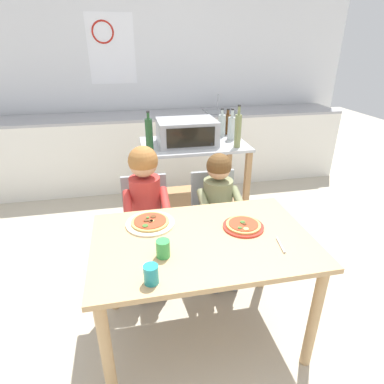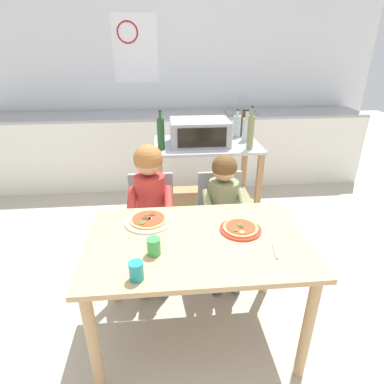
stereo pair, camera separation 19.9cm
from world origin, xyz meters
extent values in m
plane|color=#B7AD99|center=(0.00, 1.16, 0.00)|extent=(11.64, 11.64, 0.00)
cube|color=silver|center=(0.00, 2.97, 1.35)|extent=(5.36, 0.12, 2.70)
cube|color=white|center=(-0.46, 2.91, 1.65)|extent=(0.56, 0.01, 0.80)
torus|color=red|center=(-0.55, 2.90, 1.84)|extent=(0.26, 0.02, 0.26)
cube|color=silver|center=(0.00, 2.56, 0.44)|extent=(4.83, 0.60, 0.88)
cube|color=#9E9EA3|center=(0.00, 2.56, 0.90)|extent=(4.83, 0.60, 0.03)
cube|color=gray|center=(0.84, 2.56, 0.91)|extent=(0.40, 0.33, 0.02)
cylinder|color=#B7BABF|center=(0.84, 2.68, 1.01)|extent=(0.02, 0.02, 0.20)
cube|color=#B7BABF|center=(0.24, 1.36, 0.86)|extent=(0.97, 0.63, 0.02)
cube|color=#AD7F51|center=(0.24, 1.36, 0.31)|extent=(0.90, 0.58, 0.02)
cube|color=#AD7F51|center=(-0.21, 1.08, 0.43)|extent=(0.05, 0.05, 0.85)
cube|color=#AD7F51|center=(0.68, 1.08, 0.43)|extent=(0.05, 0.05, 0.85)
cube|color=#AD7F51|center=(-0.21, 1.63, 0.43)|extent=(0.05, 0.05, 0.85)
cube|color=#AD7F51|center=(0.68, 1.63, 0.43)|extent=(0.05, 0.05, 0.85)
cube|color=#999BA0|center=(0.17, 1.35, 0.99)|extent=(0.53, 0.38, 0.22)
cube|color=black|center=(0.17, 1.15, 0.99)|extent=(0.42, 0.01, 0.17)
cylinder|color=black|center=(0.35, 1.15, 0.92)|extent=(0.02, 0.01, 0.02)
cylinder|color=#1E4723|center=(-0.18, 1.20, 1.01)|extent=(0.06, 0.06, 0.28)
cylinder|color=#1E4723|center=(-0.18, 1.20, 1.18)|extent=(0.02, 0.02, 0.05)
cylinder|color=black|center=(-0.18, 1.20, 1.21)|extent=(0.03, 0.03, 0.01)
cylinder|color=#ADB7B2|center=(0.62, 1.42, 0.98)|extent=(0.08, 0.08, 0.21)
cylinder|color=#ADB7B2|center=(0.62, 1.42, 1.12)|extent=(0.03, 0.03, 0.07)
cylinder|color=black|center=(0.62, 1.42, 1.16)|extent=(0.03, 0.03, 0.01)
cylinder|color=olive|center=(0.59, 1.16, 1.02)|extent=(0.06, 0.06, 0.29)
cylinder|color=olive|center=(0.59, 1.16, 1.20)|extent=(0.02, 0.02, 0.07)
cylinder|color=black|center=(0.59, 1.16, 1.24)|extent=(0.03, 0.03, 0.01)
cylinder|color=#ADB7B2|center=(0.56, 1.55, 0.98)|extent=(0.07, 0.07, 0.21)
cylinder|color=#ADB7B2|center=(0.56, 1.55, 1.11)|extent=(0.03, 0.03, 0.05)
cylinder|color=black|center=(0.56, 1.55, 1.14)|extent=(0.03, 0.03, 0.01)
cylinder|color=#4C2D14|center=(0.64, 1.61, 0.97)|extent=(0.06, 0.06, 0.20)
cylinder|color=#4C2D14|center=(0.64, 1.61, 1.09)|extent=(0.03, 0.03, 0.05)
cylinder|color=black|center=(0.64, 1.61, 1.12)|extent=(0.03, 0.03, 0.01)
cube|color=tan|center=(0.00, 0.00, 0.72)|extent=(1.23, 0.80, 0.03)
cylinder|color=tan|center=(-0.56, -0.34, 0.35)|extent=(0.06, 0.06, 0.70)
cylinder|color=tan|center=(0.56, -0.34, 0.35)|extent=(0.06, 0.06, 0.70)
cylinder|color=tan|center=(-0.56, 0.34, 0.35)|extent=(0.06, 0.06, 0.70)
cylinder|color=tan|center=(0.56, 0.34, 0.35)|extent=(0.06, 0.06, 0.70)
cube|color=gray|center=(-0.28, 0.63, 0.44)|extent=(0.36, 0.36, 0.04)
cube|color=gray|center=(-0.28, 0.79, 0.63)|extent=(0.34, 0.03, 0.38)
cylinder|color=gray|center=(-0.13, 0.48, 0.22)|extent=(0.03, 0.03, 0.42)
cylinder|color=gray|center=(-0.43, 0.48, 0.22)|extent=(0.03, 0.03, 0.42)
cylinder|color=gray|center=(-0.13, 0.78, 0.22)|extent=(0.03, 0.03, 0.42)
cylinder|color=gray|center=(-0.43, 0.78, 0.22)|extent=(0.03, 0.03, 0.42)
cube|color=gray|center=(0.26, 0.61, 0.44)|extent=(0.36, 0.36, 0.04)
cube|color=gray|center=(0.26, 0.77, 0.63)|extent=(0.34, 0.03, 0.38)
cylinder|color=gray|center=(0.41, 0.46, 0.22)|extent=(0.03, 0.03, 0.42)
cylinder|color=gray|center=(0.11, 0.46, 0.22)|extent=(0.03, 0.03, 0.42)
cylinder|color=gray|center=(0.41, 0.76, 0.22)|extent=(0.03, 0.03, 0.42)
cylinder|color=gray|center=(0.11, 0.76, 0.22)|extent=(0.03, 0.03, 0.42)
cube|color=#424C6B|center=(-0.21, 0.49, 0.48)|extent=(0.10, 0.30, 0.10)
cylinder|color=#424C6B|center=(-0.21, 0.36, 0.24)|extent=(0.08, 0.08, 0.44)
cube|color=#424C6B|center=(-0.35, 0.49, 0.48)|extent=(0.10, 0.30, 0.10)
cylinder|color=#424C6B|center=(-0.35, 0.36, 0.24)|extent=(0.08, 0.08, 0.44)
cylinder|color=#BC332D|center=(-0.15, 0.53, 0.71)|extent=(0.06, 0.26, 0.15)
cylinder|color=#BC332D|center=(-0.41, 0.53, 0.71)|extent=(0.06, 0.26, 0.15)
cylinder|color=#BC332D|center=(-0.28, 0.63, 0.67)|extent=(0.22, 0.22, 0.39)
sphere|color=tan|center=(-0.28, 0.63, 0.98)|extent=(0.20, 0.20, 0.20)
sphere|color=#9E6633|center=(-0.28, 0.63, 0.99)|extent=(0.21, 0.21, 0.21)
cube|color=#424C6B|center=(0.33, 0.47, 0.48)|extent=(0.10, 0.30, 0.10)
cylinder|color=#424C6B|center=(0.33, 0.34, 0.24)|extent=(0.08, 0.08, 0.44)
cube|color=#424C6B|center=(0.19, 0.47, 0.48)|extent=(0.10, 0.30, 0.10)
cylinder|color=#424C6B|center=(0.19, 0.34, 0.24)|extent=(0.08, 0.08, 0.44)
cylinder|color=#7A7F56|center=(0.39, 0.51, 0.68)|extent=(0.06, 0.26, 0.15)
cylinder|color=#7A7F56|center=(0.13, 0.51, 0.68)|extent=(0.06, 0.26, 0.15)
cylinder|color=#7A7F56|center=(0.26, 0.61, 0.64)|extent=(0.22, 0.22, 0.33)
sphere|color=tan|center=(0.26, 0.61, 0.91)|extent=(0.18, 0.18, 0.18)
sphere|color=brown|center=(0.26, 0.61, 0.92)|extent=(0.18, 0.18, 0.18)
cylinder|color=beige|center=(-0.28, 0.21, 0.74)|extent=(0.29, 0.29, 0.01)
cylinder|color=tan|center=(-0.28, 0.21, 0.75)|extent=(0.23, 0.23, 0.01)
cylinder|color=#B23D23|center=(-0.28, 0.21, 0.76)|extent=(0.20, 0.20, 0.00)
cylinder|color=#563319|center=(-0.27, 0.20, 0.76)|extent=(0.03, 0.03, 0.01)
cylinder|color=#563319|center=(-0.25, 0.25, 0.76)|extent=(0.04, 0.04, 0.01)
cylinder|color=#386628|center=(-0.31, 0.15, 0.76)|extent=(0.04, 0.04, 0.01)
cylinder|color=#563319|center=(-0.30, 0.21, 0.76)|extent=(0.03, 0.03, 0.01)
cylinder|color=#DBC666|center=(-0.27, 0.20, 0.76)|extent=(0.02, 0.02, 0.01)
cylinder|color=#386628|center=(-0.29, 0.24, 0.76)|extent=(0.02, 0.02, 0.01)
cylinder|color=red|center=(0.26, 0.06, 0.74)|extent=(0.24, 0.24, 0.01)
cylinder|color=tan|center=(0.26, 0.06, 0.75)|extent=(0.21, 0.21, 0.01)
cylinder|color=#B23D23|center=(0.26, 0.06, 0.76)|extent=(0.17, 0.17, 0.00)
cylinder|color=#386628|center=(0.22, 0.02, 0.76)|extent=(0.02, 0.02, 0.01)
cylinder|color=#386628|center=(0.26, 0.08, 0.76)|extent=(0.03, 0.03, 0.01)
cylinder|color=#DBC666|center=(0.25, 0.00, 0.76)|extent=(0.03, 0.03, 0.01)
cylinder|color=#563319|center=(0.26, 0.05, 0.76)|extent=(0.02, 0.02, 0.01)
cylinder|color=green|center=(-0.24, -0.12, 0.78)|extent=(0.07, 0.07, 0.09)
cylinder|color=teal|center=(-0.31, -0.30, 0.78)|extent=(0.07, 0.07, 0.09)
cylinder|color=#B7BABF|center=(0.40, -0.16, 0.74)|extent=(0.03, 0.14, 0.01)
camera|label=1|loc=(-0.36, -1.46, 1.73)|focal=29.77mm
camera|label=2|loc=(-0.17, -1.49, 1.73)|focal=29.77mm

